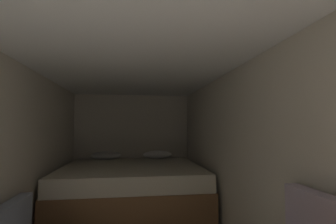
{
  "coord_description": "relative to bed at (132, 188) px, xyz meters",
  "views": [
    {
      "loc": [
        0.01,
        -0.59,
        1.41
      ],
      "look_at": [
        0.44,
        2.38,
        1.6
      ],
      "focal_mm": 26.2,
      "sensor_mm": 36.0,
      "label": 1
    }
  ],
  "objects": [
    {
      "name": "wall_back",
      "position": [
        0.0,
        1.1,
        0.67
      ],
      "size": [
        2.52,
        0.05,
        2.12
      ],
      "primitive_type": "cube",
      "color": "beige",
      "rests_on": "ground"
    },
    {
      "name": "ceiling_slab",
      "position": [
        0.0,
        -1.7,
        1.75
      ],
      "size": [
        2.52,
        5.55,
        0.05
      ],
      "primitive_type": "cube",
      "color": "white",
      "rests_on": "wall_left"
    },
    {
      "name": "wall_right",
      "position": [
        1.23,
        -1.7,
        0.67
      ],
      "size": [
        0.05,
        5.55,
        2.12
      ],
      "primitive_type": "cube",
      "color": "beige",
      "rests_on": "ground"
    },
    {
      "name": "bed",
      "position": [
        0.0,
        0.0,
        0.0
      ],
      "size": [
        2.3,
        2.08,
        0.94
      ],
      "color": "brown",
      "rests_on": "ground"
    },
    {
      "name": "wall_left",
      "position": [
        -1.23,
        -1.7,
        0.67
      ],
      "size": [
        0.05,
        5.55,
        2.12
      ],
      "primitive_type": "cube",
      "color": "beige",
      "rests_on": "ground"
    }
  ]
}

